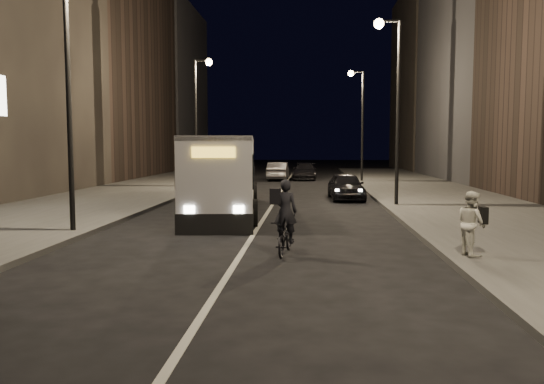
% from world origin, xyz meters
% --- Properties ---
extents(ground, '(180.00, 180.00, 0.00)m').
position_xyz_m(ground, '(0.00, 0.00, 0.00)').
color(ground, black).
rests_on(ground, ground).
extents(sidewalk_right, '(7.00, 70.00, 0.16)m').
position_xyz_m(sidewalk_right, '(8.50, 14.00, 0.08)').
color(sidewalk_right, '#3B3B39').
rests_on(sidewalk_right, ground).
extents(sidewalk_left, '(7.00, 70.00, 0.16)m').
position_xyz_m(sidewalk_left, '(-8.50, 14.00, 0.08)').
color(sidewalk_left, '#3B3B39').
rests_on(sidewalk_left, ground).
extents(building_row_right, '(8.00, 61.00, 21.00)m').
position_xyz_m(building_row_right, '(16.00, 27.50, 10.50)').
color(building_row_right, black).
rests_on(building_row_right, ground).
extents(building_row_left, '(8.00, 61.00, 22.00)m').
position_xyz_m(building_row_left, '(-16.00, 28.50, 11.00)').
color(building_row_left, black).
rests_on(building_row_left, ground).
extents(streetlight_right_mid, '(1.20, 0.44, 8.12)m').
position_xyz_m(streetlight_right_mid, '(5.33, 12.00, 5.36)').
color(streetlight_right_mid, black).
rests_on(streetlight_right_mid, sidewalk_right).
extents(streetlight_right_far, '(1.20, 0.44, 8.12)m').
position_xyz_m(streetlight_right_far, '(5.33, 28.00, 5.36)').
color(streetlight_right_far, black).
rests_on(streetlight_right_far, sidewalk_right).
extents(streetlight_left_near, '(1.20, 0.44, 8.12)m').
position_xyz_m(streetlight_left_near, '(-5.33, 4.00, 5.36)').
color(streetlight_left_near, black).
rests_on(streetlight_left_near, sidewalk_left).
extents(streetlight_left_far, '(1.20, 0.44, 8.12)m').
position_xyz_m(streetlight_left_far, '(-5.33, 22.00, 5.36)').
color(streetlight_left_far, black).
rests_on(streetlight_left_far, sidewalk_left).
extents(city_bus, '(3.61, 11.62, 3.09)m').
position_xyz_m(city_bus, '(-1.80, 9.96, 1.68)').
color(city_bus, silver).
rests_on(city_bus, ground).
extents(cyclist_on_bicycle, '(0.79, 1.74, 1.94)m').
position_xyz_m(cyclist_on_bicycle, '(1.14, 1.51, 0.65)').
color(cyclist_on_bicycle, black).
rests_on(cyclist_on_bicycle, ground).
extents(pedestrian_woman, '(0.74, 0.87, 1.55)m').
position_xyz_m(pedestrian_woman, '(5.60, 0.97, 0.94)').
color(pedestrian_woman, beige).
rests_on(pedestrian_woman, sidewalk_right).
extents(car_near, '(1.91, 4.19, 1.39)m').
position_xyz_m(car_near, '(3.60, 15.51, 0.70)').
color(car_near, black).
rests_on(car_near, ground).
extents(car_mid, '(1.59, 4.39, 1.44)m').
position_xyz_m(car_mid, '(-0.80, 30.47, 0.72)').
color(car_mid, '#353537').
rests_on(car_mid, ground).
extents(car_far, '(2.03, 4.70, 1.35)m').
position_xyz_m(car_far, '(1.34, 31.31, 0.67)').
color(car_far, black).
rests_on(car_far, ground).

